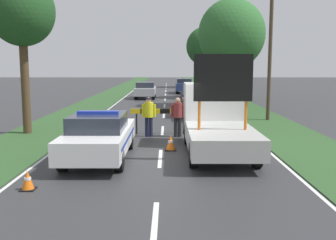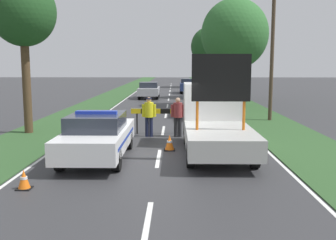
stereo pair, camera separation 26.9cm
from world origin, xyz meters
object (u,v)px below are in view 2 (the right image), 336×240
at_px(work_truck, 215,120).
at_px(pedestrian_civilian, 178,114).
at_px(roadside_tree_near_left, 240,36).
at_px(police_officer, 149,113).
at_px(traffic_cone_centre_front, 170,143).
at_px(queued_car_wagon_maroon, 200,103).
at_px(queued_car_sedan_silver, 149,90).
at_px(queued_car_sedan_black, 198,96).
at_px(road_barrier, 161,113).
at_px(roadside_tree_near_right, 235,34).
at_px(roadside_tree_mid_left, 23,13).
at_px(utility_pole, 272,49).
at_px(police_car, 98,135).
at_px(roadside_tree_mid_right, 209,46).
at_px(traffic_cone_near_police, 24,180).
at_px(queued_car_hatch_blue, 188,86).

distance_m(work_truck, pedestrian_civilian, 3.01).
bearing_deg(roadside_tree_near_left, police_officer, -109.80).
relative_size(traffic_cone_centre_front, queued_car_wagon_maroon, 0.12).
relative_size(traffic_cone_centre_front, queued_car_sedan_silver, 0.14).
bearing_deg(queued_car_sedan_black, work_truck, 89.11).
relative_size(road_barrier, queued_car_wagon_maroon, 0.58).
bearing_deg(queued_car_sedan_silver, roadside_tree_near_right, 132.45).
relative_size(police_officer, roadside_tree_mid_left, 0.25).
xyz_separation_m(roadside_tree_mid_left, utility_pole, (11.75, 4.17, -1.34)).
bearing_deg(roadside_tree_mid_left, work_truck, -23.48).
bearing_deg(pedestrian_civilian, police_car, -101.83).
relative_size(queued_car_wagon_maroon, roadside_tree_mid_right, 0.57).
height_order(roadside_tree_near_right, utility_pole, roadside_tree_near_right).
relative_size(work_truck, pedestrian_civilian, 3.27).
distance_m(traffic_cone_near_police, roadside_tree_mid_right, 43.92).
bearing_deg(traffic_cone_centre_front, traffic_cone_near_police, -128.33).
distance_m(work_truck, queued_car_wagon_maroon, 9.22).
bearing_deg(queued_car_wagon_maroon, queued_car_sedan_black, -91.84).
bearing_deg(police_car, road_barrier, 63.51).
bearing_deg(road_barrier, police_officer, -122.00).
distance_m(queued_car_sedan_silver, utility_pole, 16.22).
bearing_deg(police_car, queued_car_sedan_black, 70.77).
bearing_deg(queued_car_sedan_silver, queued_car_wagon_maroon, 107.00).
bearing_deg(roadside_tree_near_left, utility_pole, -92.16).
xyz_separation_m(traffic_cone_centre_front, queued_car_sedan_black, (1.84, 14.57, 0.52)).
distance_m(work_truck, traffic_cone_near_police, 6.87).
relative_size(work_truck, roadside_tree_near_right, 0.71).
xyz_separation_m(pedestrian_civilian, roadside_tree_mid_right, (4.35, 35.69, 4.39)).
xyz_separation_m(traffic_cone_centre_front, roadside_tree_near_right, (4.40, 14.48, 4.88)).
distance_m(queued_car_hatch_blue, roadside_tree_near_right, 14.61).
bearing_deg(police_car, traffic_cone_near_police, -115.74).
bearing_deg(police_officer, traffic_cone_near_police, 93.19).
height_order(police_officer, queued_car_hatch_blue, police_officer).
distance_m(road_barrier, pedestrian_civilian, 1.01).
bearing_deg(roadside_tree_near_right, roadside_tree_mid_left, -134.23).
relative_size(traffic_cone_centre_front, roadside_tree_mid_left, 0.08).
height_order(pedestrian_civilian, queued_car_wagon_maroon, pedestrian_civilian).
bearing_deg(police_car, roadside_tree_near_left, 65.72).
bearing_deg(police_officer, queued_car_hatch_blue, -72.34).
height_order(work_truck, roadside_tree_near_right, roadside_tree_near_right).
bearing_deg(traffic_cone_near_police, queued_car_hatch_blue, 81.03).
height_order(work_truck, queued_car_sedan_black, work_truck).
distance_m(police_car, traffic_cone_centre_front, 2.71).
bearing_deg(traffic_cone_near_police, queued_car_sedan_black, 74.22).
distance_m(pedestrian_civilian, utility_pole, 7.65).
relative_size(traffic_cone_centre_front, roadside_tree_near_left, 0.07).
height_order(queued_car_wagon_maroon, queued_car_hatch_blue, queued_car_hatch_blue).
bearing_deg(utility_pole, traffic_cone_centre_front, -125.39).
height_order(traffic_cone_centre_front, queued_car_sedan_silver, queued_car_sedan_silver).
bearing_deg(police_car, roadside_tree_near_right, 62.39).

